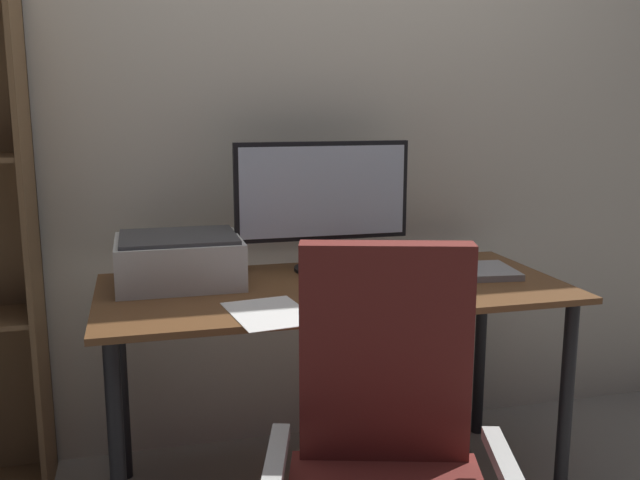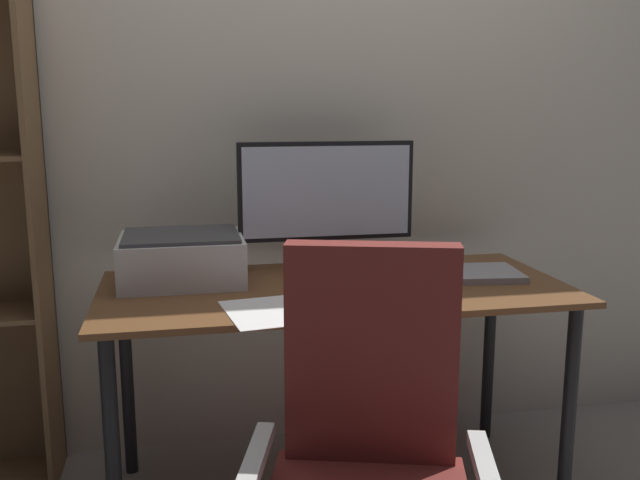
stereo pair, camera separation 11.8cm
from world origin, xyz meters
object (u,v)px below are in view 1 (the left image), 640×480
object	(u,v)px
coffee_mug	(376,268)
desk	(334,311)
mouse	(435,290)
printer	(179,260)
laptop	(467,272)
monitor	(322,197)
keyboard	(360,299)

from	to	relation	value
coffee_mug	desk	bearing A→B (deg)	172.87
mouse	printer	distance (m)	0.83
laptop	printer	world-z (taller)	printer
monitor	laptop	xyz separation A→B (m)	(0.47, -0.19, -0.25)
monitor	mouse	size ratio (longest dim) A/B	6.40
mouse	coffee_mug	bearing A→B (deg)	138.48
coffee_mug	printer	bearing A→B (deg)	164.82
monitor	coffee_mug	world-z (taller)	monitor
desk	printer	xyz separation A→B (m)	(-0.48, 0.15, 0.17)
desk	keyboard	world-z (taller)	keyboard
mouse	coffee_mug	world-z (taller)	coffee_mug
keyboard	monitor	bearing A→B (deg)	93.31
desk	monitor	size ratio (longest dim) A/B	2.44
keyboard	coffee_mug	xyz separation A→B (m)	(0.11, 0.19, 0.05)
keyboard	printer	size ratio (longest dim) A/B	0.72
desk	keyboard	size ratio (longest dim) A/B	5.18
desk	printer	size ratio (longest dim) A/B	3.76
laptop	printer	bearing A→B (deg)	178.92
mouse	monitor	bearing A→B (deg)	132.96
monitor	mouse	distance (m)	0.53
mouse	coffee_mug	distance (m)	0.22
coffee_mug	laptop	world-z (taller)	coffee_mug
desk	monitor	distance (m)	0.41
coffee_mug	printer	xyz separation A→B (m)	(-0.62, 0.17, 0.03)
keyboard	laptop	world-z (taller)	laptop
desk	laptop	size ratio (longest dim) A/B	4.70
mouse	keyboard	bearing A→B (deg)	-165.95
monitor	mouse	xyz separation A→B (m)	(0.25, -0.40, -0.25)
coffee_mug	laptop	xyz separation A→B (m)	(0.35, 0.04, -0.04)
desk	mouse	distance (m)	0.35
desk	coffee_mug	size ratio (longest dim) A/B	13.74
mouse	laptop	distance (m)	0.30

